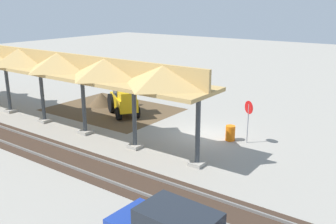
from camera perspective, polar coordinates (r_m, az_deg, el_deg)
name	(u,v)px	position (r m, az deg, el deg)	size (l,w,h in m)	color
ground_plane	(203,135)	(23.07, 5.33, -3.57)	(120.00, 120.00, 0.00)	gray
dirt_work_zone	(112,110)	(28.77, -8.47, 0.37)	(9.24, 7.00, 0.01)	brown
platform_canopy	(39,61)	(26.00, -19.07, 7.38)	(25.58, 3.20, 4.90)	#9E998E
rail_tracks	(123,178)	(17.72, -6.83, -9.89)	(60.00, 2.58, 0.15)	slate
stop_sign	(248,113)	(21.70, 12.16, -0.12)	(0.66, 0.42, 2.51)	gray
backhoe	(123,97)	(27.18, -6.86, 2.25)	(4.91, 3.84, 2.82)	#EAB214
dirt_mound	(102,105)	(30.19, -10.08, 1.05)	(4.06, 4.06, 2.00)	brown
traffic_barrel	(230,133)	(22.33, 9.47, -3.19)	(0.56, 0.56, 0.90)	orange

